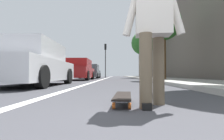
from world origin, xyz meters
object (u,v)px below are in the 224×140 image
parked_car_mid (78,70)px  street_tree_mid (164,24)px  parked_car_far (90,72)px  skater_person (153,26)px  traffic_light (105,54)px  street_tree_far (143,43)px  parked_car_near (32,65)px  skateboard (123,97)px

parked_car_mid → street_tree_mid: size_ratio=0.90×
parked_car_far → street_tree_mid: 9.93m
skater_person → parked_car_far: 16.51m
traffic_light → street_tree_mid: 13.35m
skater_person → parked_car_far: skater_person is taller
parked_car_mid → parked_car_far: bearing=0.4°
parked_car_mid → street_tree_far: size_ratio=0.80×
parked_car_far → parked_car_near: bearing=179.9°
skateboard → skater_person: bearing=-113.3°
parked_car_near → street_tree_far: bearing=-23.5°
parked_car_near → traffic_light: 17.83m
parked_car_far → street_tree_mid: size_ratio=0.90×
parked_car_far → street_tree_mid: (-7.46, -5.86, 2.93)m
street_tree_mid → parked_car_mid: bearing=76.4°
parked_car_mid → street_tree_far: bearing=-39.6°
parked_car_far → street_tree_mid: street_tree_mid is taller
skateboard → street_tree_mid: bearing=-18.8°
parked_car_far → street_tree_far: bearing=-80.7°
parked_car_near → parked_car_mid: bearing=-0.5°
street_tree_far → street_tree_mid: bearing=180.0°
skater_person → street_tree_far: street_tree_far is taller
skateboard → skater_person: (-0.15, -0.35, 0.84)m
traffic_light → street_tree_far: bearing=-131.9°
traffic_light → street_tree_far: size_ratio=0.88×
skateboard → parked_car_near: (3.49, 2.95, 0.61)m
parked_car_mid → parked_car_far: (6.06, 0.04, -0.01)m
street_tree_far → skateboard: bearing=170.2°
traffic_light → parked_car_mid: bearing=173.6°
parked_car_mid → skateboard: bearing=-163.8°
parked_car_near → street_tree_mid: bearing=-49.2°
parked_car_near → street_tree_far: 15.08m
parked_car_mid → parked_car_far: 6.06m
parked_car_far → parked_car_mid: bearing=-179.6°
street_tree_mid → traffic_light: bearing=20.0°
skater_person → street_tree_mid: street_tree_mid is taller
skateboard → parked_car_mid: size_ratio=0.20×
street_tree_mid → skateboard: bearing=161.2°
parked_car_mid → street_tree_mid: street_tree_mid is taller
skater_person → parked_car_far: (16.18, 3.28, -0.23)m
skateboard → street_tree_far: (16.99, -2.92, 3.88)m
skateboard → traffic_light: (21.10, 1.65, 3.13)m
parked_car_near → traffic_light: size_ratio=0.88×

